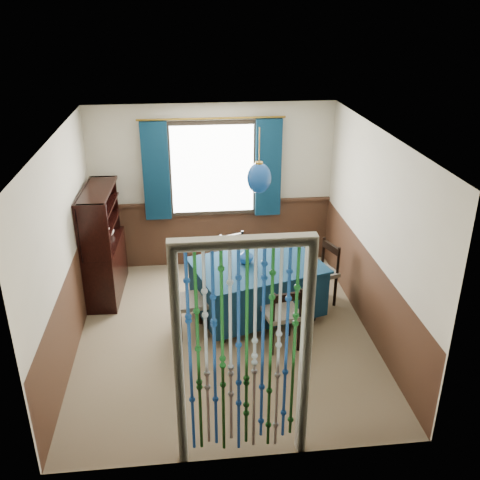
{
  "coord_description": "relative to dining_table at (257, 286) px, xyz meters",
  "views": [
    {
      "loc": [
        -0.43,
        -5.61,
        3.83
      ],
      "look_at": [
        0.23,
        0.33,
        1.12
      ],
      "focal_mm": 40.0,
      "sensor_mm": 36.0,
      "label": 1
    }
  ],
  "objects": [
    {
      "name": "ceiling",
      "position": [
        -0.46,
        -0.37,
        2.06
      ],
      "size": [
        4.0,
        4.0,
        0.0
      ],
      "primitive_type": "plane",
      "rotation": [
        3.14,
        0.0,
        0.0
      ],
      "color": "silver",
      "rests_on": "ground"
    },
    {
      "name": "wall_front",
      "position": [
        -0.46,
        -2.37,
        0.81
      ],
      "size": [
        3.6,
        0.0,
        3.6
      ],
      "primitive_type": "plane",
      "rotation": [
        -1.57,
        0.0,
        0.0
      ],
      "color": "beige",
      "rests_on": "ground"
    },
    {
      "name": "chair_left",
      "position": [
        -0.91,
        -0.31,
        0.01
      ],
      "size": [
        0.46,
        0.48,
        0.84
      ],
      "rotation": [
        0.0,
        0.0,
        -1.4
      ],
      "color": "black",
      "rests_on": "floor"
    },
    {
      "name": "bowl_shelf",
      "position": [
        -1.97,
        0.52,
        0.65
      ],
      "size": [
        0.27,
        0.27,
        0.05
      ],
      "primitive_type": "imported",
      "rotation": [
        0.0,
        0.0,
        -0.29
      ],
      "color": "beige",
      "rests_on": "sideboard"
    },
    {
      "name": "chair_far",
      "position": [
        -0.21,
        0.72,
        0.0
      ],
      "size": [
        0.52,
        0.5,
        0.83
      ],
      "rotation": [
        0.0,
        0.0,
        3.47
      ],
      "color": "black",
      "rests_on": "floor"
    },
    {
      "name": "wainscot_front",
      "position": [
        -0.46,
        -2.35,
        0.06
      ],
      "size": [
        3.6,
        0.0,
        3.6
      ],
      "primitive_type": "plane",
      "rotation": [
        -1.57,
        0.0,
        0.0
      ],
      "color": "#3D2417",
      "rests_on": "ground"
    },
    {
      "name": "chair_near",
      "position": [
        0.2,
        -0.72,
        0.01
      ],
      "size": [
        0.48,
        0.46,
        0.84
      ],
      "rotation": [
        0.0,
        0.0,
        0.18
      ],
      "color": "black",
      "rests_on": "floor"
    },
    {
      "name": "window",
      "position": [
        -0.46,
        1.58,
        1.11
      ],
      "size": [
        1.32,
        0.12,
        1.42
      ],
      "primitive_type": "cube",
      "color": "black",
      "rests_on": "wall_back"
    },
    {
      "name": "wall_right",
      "position": [
        1.34,
        -0.37,
        0.81
      ],
      "size": [
        0.0,
        4.0,
        4.0
      ],
      "primitive_type": "plane",
      "rotation": [
        1.57,
        0.0,
        -1.57
      ],
      "color": "beige",
      "rests_on": "ground"
    },
    {
      "name": "vase_table",
      "position": [
        -0.14,
        0.05,
        0.41
      ],
      "size": [
        0.23,
        0.23,
        0.18
      ],
      "primitive_type": "imported",
      "rotation": [
        0.0,
        0.0,
        0.39
      ],
      "color": "navy",
      "rests_on": "dining_table"
    },
    {
      "name": "doorway",
      "position": [
        -0.46,
        -2.31,
        0.61
      ],
      "size": [
        1.16,
        0.12,
        2.18
      ],
      "primitive_type": null,
      "color": "silver",
      "rests_on": "ground"
    },
    {
      "name": "floor",
      "position": [
        -0.46,
        -0.37,
        -0.44
      ],
      "size": [
        4.0,
        4.0,
        0.0
      ],
      "primitive_type": "plane",
      "color": "brown",
      "rests_on": "ground"
    },
    {
      "name": "wall_left",
      "position": [
        -2.26,
        -0.37,
        0.81
      ],
      "size": [
        0.0,
        4.0,
        4.0
      ],
      "primitive_type": "plane",
      "rotation": [
        1.57,
        0.0,
        1.57
      ],
      "color": "beige",
      "rests_on": "ground"
    },
    {
      "name": "dining_table",
      "position": [
        0.0,
        0.0,
        0.0
      ],
      "size": [
        1.82,
        1.5,
        0.76
      ],
      "rotation": [
        0.0,
        0.0,
        0.29
      ],
      "color": "#0B2439",
      "rests_on": "floor"
    },
    {
      "name": "wall_back",
      "position": [
        -0.46,
        1.63,
        0.81
      ],
      "size": [
        3.6,
        0.0,
        3.6
      ],
      "primitive_type": "plane",
      "rotation": [
        1.57,
        0.0,
        0.0
      ],
      "color": "beige",
      "rests_on": "ground"
    },
    {
      "name": "wainscot_left",
      "position": [
        -2.24,
        -0.37,
        0.06
      ],
      "size": [
        0.0,
        4.0,
        4.0
      ],
      "primitive_type": "plane",
      "rotation": [
        1.57,
        0.0,
        1.57
      ],
      "color": "#3D2417",
      "rests_on": "ground"
    },
    {
      "name": "sideboard",
      "position": [
        -2.03,
        0.83,
        0.11
      ],
      "size": [
        0.46,
        1.2,
        1.55
      ],
      "rotation": [
        0.0,
        0.0,
        -0.04
      ],
      "color": "black",
      "rests_on": "floor"
    },
    {
      "name": "chair_right",
      "position": [
        0.9,
        0.26,
        0.02
      ],
      "size": [
        0.53,
        0.54,
        0.87
      ],
      "rotation": [
        0.0,
        0.0,
        1.91
      ],
      "color": "black",
      "rests_on": "floor"
    },
    {
      "name": "pendant_lamp",
      "position": [
        0.0,
        0.0,
        1.46
      ],
      "size": [
        0.29,
        0.29,
        0.78
      ],
      "color": "olive",
      "rests_on": "ceiling"
    },
    {
      "name": "vase_sideboard",
      "position": [
        -1.97,
        1.1,
        0.43
      ],
      "size": [
        0.23,
        0.23,
        0.18
      ],
      "primitive_type": "imported",
      "rotation": [
        0.0,
        0.0,
        -0.41
      ],
      "color": "beige",
      "rests_on": "sideboard"
    },
    {
      "name": "wainscot_back",
      "position": [
        -0.46,
        1.62,
        0.06
      ],
      "size": [
        3.6,
        0.0,
        3.6
      ],
      "primitive_type": "plane",
      "rotation": [
        1.57,
        0.0,
        0.0
      ],
      "color": "#3D2417",
      "rests_on": "ground"
    },
    {
      "name": "wainscot_right",
      "position": [
        1.33,
        -0.37,
        0.06
      ],
      "size": [
        0.0,
        4.0,
        4.0
      ],
      "primitive_type": "plane",
      "rotation": [
        1.57,
        0.0,
        -1.57
      ],
      "color": "#3D2417",
      "rests_on": "ground"
    }
  ]
}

